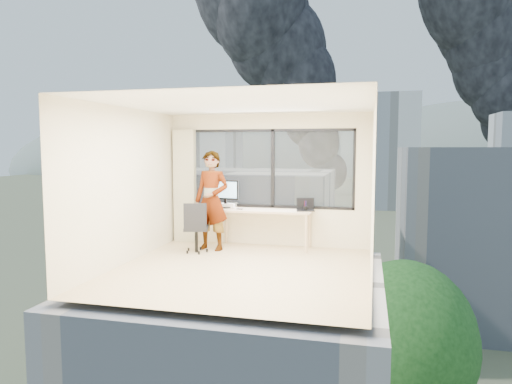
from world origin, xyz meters
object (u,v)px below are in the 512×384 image
(game_console, at_px, (227,205))
(handbag, at_px, (307,205))
(person, at_px, (212,201))
(laptop, at_px, (306,205))
(chair, at_px, (196,227))
(desk, at_px, (264,229))
(monitor, at_px, (225,194))

(game_console, bearing_deg, handbag, 0.86)
(person, xyz_separation_m, handbag, (1.73, 0.57, -0.10))
(person, relative_size, laptop, 5.31)
(person, relative_size, handbag, 7.91)
(laptop, bearing_deg, game_console, 163.29)
(chair, height_order, game_console, chair)
(person, xyz_separation_m, laptop, (1.73, 0.38, -0.08))
(desk, xyz_separation_m, laptop, (0.80, 0.01, 0.48))
(laptop, bearing_deg, handbag, 79.82)
(laptop, xyz_separation_m, handbag, (0.00, 0.19, -0.02))
(laptop, bearing_deg, chair, -170.87)
(desk, relative_size, chair, 1.88)
(person, relative_size, game_console, 5.60)
(monitor, height_order, laptop, monitor)
(game_console, bearing_deg, chair, -110.72)
(handbag, bearing_deg, chair, -154.22)
(chair, height_order, person, person)
(desk, bearing_deg, chair, -149.44)
(desk, distance_m, chair, 1.32)
(desk, relative_size, person, 0.96)
(chair, height_order, monitor, monitor)
(person, height_order, handbag, person)
(monitor, distance_m, handbag, 1.62)
(game_console, relative_size, laptop, 0.95)
(handbag, bearing_deg, monitor, -173.72)
(chair, xyz_separation_m, person, (0.20, 0.30, 0.46))
(handbag, bearing_deg, desk, -164.50)
(game_console, bearing_deg, monitor, -89.39)
(game_console, distance_m, handbag, 1.60)
(desk, height_order, person, person)
(game_console, xyz_separation_m, laptop, (1.60, -0.18, 0.07))
(desk, bearing_deg, monitor, 175.20)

